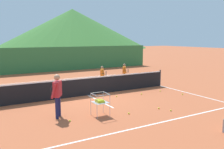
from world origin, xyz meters
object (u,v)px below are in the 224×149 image
object	(u,v)px
student_0	(102,74)
tennis_ball_1	(160,91)
tennis_ball_2	(142,94)
tennis_ball_7	(182,94)
tennis_ball_6	(129,113)
ball_cart	(100,101)
tennis_ball_3	(171,110)
tennis_ball_0	(70,121)
tennis_ball_5	(117,96)
instructor	(57,92)
tennis_net	(88,86)
tennis_ball_4	(159,108)
student_1	(124,71)

from	to	relation	value
student_0	tennis_ball_1	world-z (taller)	student_0
tennis_ball_2	tennis_ball_7	bearing A→B (deg)	-31.69
tennis_ball_2	tennis_ball_6	xyz separation A→B (m)	(-2.50, -2.47, 0.00)
ball_cart	tennis_ball_3	bearing A→B (deg)	-18.59
tennis_ball_0	tennis_ball_5	xyz separation A→B (m)	(3.42, 2.33, 0.00)
tennis_ball_1	tennis_ball_5	xyz separation A→B (m)	(-2.82, 0.18, 0.00)
instructor	tennis_ball_5	size ratio (longest dim) A/B	24.87
student_0	tennis_ball_5	world-z (taller)	student_0
tennis_ball_0	tennis_net	bearing A→B (deg)	56.42
tennis_ball_1	tennis_ball_4	xyz separation A→B (m)	(-2.33, -2.57, 0.00)
ball_cart	tennis_ball_6	bearing A→B (deg)	-20.11
student_1	student_0	bearing A→B (deg)	-175.87
tennis_ball_5	tennis_ball_7	bearing A→B (deg)	-22.50
student_1	tennis_ball_2	xyz separation A→B (m)	(-1.13, -3.49, -0.75)
student_1	tennis_ball_5	xyz separation A→B (m)	(-2.59, -3.27, -0.75)
instructor	tennis_ball_1	size ratio (longest dim) A/B	24.87
tennis_ball_6	ball_cart	bearing A→B (deg)	159.89
tennis_net	tennis_ball_0	xyz separation A→B (m)	(-2.27, -3.41, -0.47)
tennis_ball_4	tennis_ball_5	xyz separation A→B (m)	(-0.49, 2.75, 0.00)
tennis_net	tennis_ball_5	bearing A→B (deg)	-43.19
tennis_ball_1	tennis_ball_4	distance (m)	3.47
tennis_net	student_0	xyz separation A→B (m)	(1.95, 2.06, 0.26)
student_1	tennis_ball_7	world-z (taller)	student_1
tennis_ball_2	student_1	bearing A→B (deg)	71.98
student_1	tennis_ball_4	xyz separation A→B (m)	(-2.10, -6.02, -0.75)
student_1	tennis_ball_3	world-z (taller)	student_1
tennis_net	tennis_ball_1	xyz separation A→B (m)	(3.97, -1.26, -0.47)
tennis_ball_0	tennis_ball_6	size ratio (longest dim) A/B	1.00
tennis_ball_3	tennis_ball_2	bearing A→B (deg)	76.20
instructor	tennis_ball_7	size ratio (longest dim) A/B	24.87
instructor	tennis_ball_2	size ratio (longest dim) A/B	24.87
instructor	tennis_ball_4	world-z (taller)	instructor
tennis_net	tennis_ball_2	xyz separation A→B (m)	(2.61, -1.30, -0.47)
student_0	tennis_ball_3	world-z (taller)	student_0
tennis_ball_4	tennis_ball_7	xyz separation A→B (m)	(2.85, 1.37, 0.00)
student_1	tennis_ball_5	world-z (taller)	student_1
tennis_ball_0	tennis_ball_6	xyz separation A→B (m)	(2.37, -0.36, 0.00)
tennis_ball_5	tennis_ball_4	bearing A→B (deg)	-79.97
student_1	ball_cart	size ratio (longest dim) A/B	1.45
tennis_ball_6	tennis_ball_0	bearing A→B (deg)	171.39
tennis_ball_1	student_1	bearing A→B (deg)	93.80
student_0	tennis_ball_0	bearing A→B (deg)	-127.65
tennis_net	tennis_ball_4	xyz separation A→B (m)	(1.64, -3.83, -0.47)
tennis_ball_2	tennis_ball_4	distance (m)	2.71
tennis_net	student_0	world-z (taller)	student_0
tennis_net	tennis_ball_3	world-z (taller)	tennis_net
tennis_net	tennis_ball_3	distance (m)	4.74
ball_cart	tennis_ball_2	bearing A→B (deg)	29.84
instructor	tennis_ball_1	distance (m)	6.69
instructor	student_1	xyz separation A→B (m)	(6.23, 4.89, -0.23)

